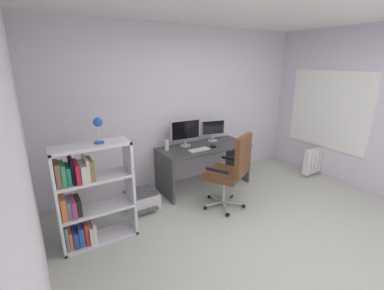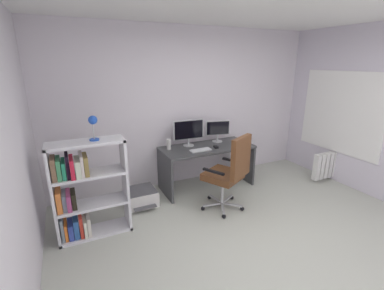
{
  "view_description": "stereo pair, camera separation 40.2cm",
  "coord_description": "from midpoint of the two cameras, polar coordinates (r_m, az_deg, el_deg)",
  "views": [
    {
      "loc": [
        -2.29,
        -1.72,
        2.08
      ],
      "look_at": [
        -0.29,
        1.54,
        0.89
      ],
      "focal_mm": 25.24,
      "sensor_mm": 36.0,
      "label": 1
    },
    {
      "loc": [
        -1.94,
        -1.92,
        2.08
      ],
      "look_at": [
        -0.29,
        1.54,
        0.89
      ],
      "focal_mm": 25.24,
      "sensor_mm": 36.0,
      "label": 2
    }
  ],
  "objects": [
    {
      "name": "computer_mouse",
      "position": [
        4.44,
        7.66,
        -0.45
      ],
      "size": [
        0.08,
        0.11,
        0.03
      ],
      "primitive_type": "cube",
      "rotation": [
        0.0,
        0.0,
        -0.22
      ],
      "color": "black",
      "rests_on": "desk"
    },
    {
      "name": "wall_back",
      "position": [
        4.7,
        1.57,
        7.95
      ],
      "size": [
        4.73,
        0.1,
        2.64
      ],
      "primitive_type": "cube",
      "color": "silver",
      "rests_on": "ground"
    },
    {
      "name": "radiator",
      "position": [
        5.57,
        28.86,
        -3.69
      ],
      "size": [
        0.71,
        0.1,
        0.47
      ],
      "color": "white",
      "rests_on": "ground"
    },
    {
      "name": "desk",
      "position": [
        4.56,
        5.67,
        -2.58
      ],
      "size": [
        1.54,
        0.68,
        0.72
      ],
      "color": "#404143",
      "rests_on": "ground"
    },
    {
      "name": "monitor_secondary",
      "position": [
        4.74,
        7.86,
        3.29
      ],
      "size": [
        0.42,
        0.18,
        0.37
      ],
      "color": "#B2B5B7",
      "rests_on": "desk"
    },
    {
      "name": "monitor_main",
      "position": [
        4.45,
        1.84,
        3.02
      ],
      "size": [
        0.53,
        0.18,
        0.44
      ],
      "color": "#B2B5B7",
      "rests_on": "desk"
    },
    {
      "name": "desk_lamp",
      "position": [
        3.19,
        -16.86,
        4.34
      ],
      "size": [
        0.11,
        0.11,
        0.29
      ],
      "color": "blue",
      "rests_on": "bookshelf"
    },
    {
      "name": "office_chair",
      "position": [
        3.85,
        11.0,
        -5.31
      ],
      "size": [
        0.66,
        0.69,
        1.13
      ],
      "color": "#B7BABC",
      "rests_on": "ground"
    },
    {
      "name": "ground_plane",
      "position": [
        3.49,
        20.12,
        -20.82
      ],
      "size": [
        4.73,
        4.51,
        0.02
      ],
      "primitive_type": "cube",
      "color": "#B7BBAE",
      "rests_on": "ground"
    },
    {
      "name": "keyboard",
      "position": [
        4.28,
        4.52,
        -1.11
      ],
      "size": [
        0.34,
        0.13,
        0.02
      ],
      "primitive_type": "cube",
      "rotation": [
        0.0,
        0.0,
        0.01
      ],
      "color": "silver",
      "rests_on": "desk"
    },
    {
      "name": "bookshelf",
      "position": [
        3.44,
        -19.1,
        -9.46
      ],
      "size": [
        0.86,
        0.32,
        1.21
      ],
      "color": "silver",
      "rests_on": "ground"
    },
    {
      "name": "desktop_speaker",
      "position": [
        4.31,
        -2.29,
        0.07
      ],
      "size": [
        0.07,
        0.07,
        0.17
      ],
      "primitive_type": "cylinder",
      "color": "silver",
      "rests_on": "desk"
    },
    {
      "name": "window_pane",
      "position": [
        5.42,
        30.9,
        5.86
      ],
      "size": [
        0.01,
        1.44,
        1.31
      ],
      "primitive_type": "cube",
      "color": "white"
    },
    {
      "name": "printer",
      "position": [
        4.18,
        -8.09,
        -10.87
      ],
      "size": [
        0.46,
        0.5,
        0.25
      ],
      "color": "silver",
      "rests_on": "ground"
    },
    {
      "name": "window_frame",
      "position": [
        5.41,
        30.86,
        5.86
      ],
      "size": [
        0.02,
        1.52,
        1.39
      ],
      "primitive_type": "cube",
      "color": "white"
    }
  ]
}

